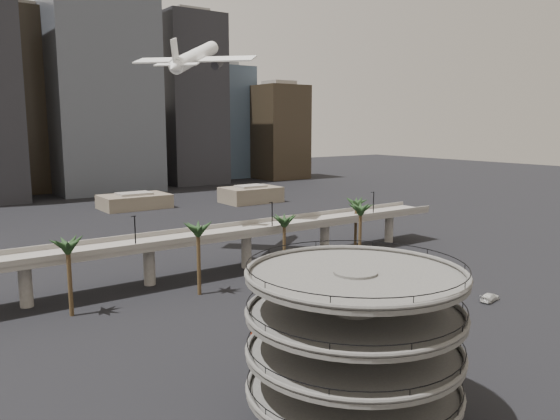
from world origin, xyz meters
TOP-DOWN VIEW (x-y plane):
  - ground at (0.00, 0.00)m, footprint 700.00×700.00m
  - parking_ramp at (-13.00, -4.00)m, footprint 22.20×22.20m
  - overpass at (0.00, 55.00)m, footprint 130.00×9.30m
  - palm_trees at (11.58, 47.18)m, footprint 76.40×18.40m
  - low_buildings at (6.89, 142.30)m, footprint 135.00×27.50m
  - skyline at (15.11, 217.09)m, footprint 269.00×86.00m
  - airborne_jet at (7.84, 70.61)m, footprint 24.72×24.17m
  - car_a at (-7.19, 20.44)m, footprint 4.99×3.96m
  - car_b at (20.20, 20.61)m, footprint 4.78×1.69m
  - car_c at (33.77, 11.04)m, footprint 5.06×2.80m

SIDE VIEW (x-z plane):
  - ground at x=0.00m, z-range 0.00..0.00m
  - car_c at x=33.77m, z-range 0.00..1.39m
  - car_b at x=20.20m, z-range 0.00..1.57m
  - car_a at x=-7.19m, z-range 0.00..1.59m
  - low_buildings at x=6.89m, z-range -0.54..6.26m
  - overpass at x=0.00m, z-range -0.01..14.69m
  - parking_ramp at x=-13.00m, z-range 1.16..18.51m
  - palm_trees at x=11.58m, z-range 4.30..18.30m
  - skyline at x=15.11m, z-range -14.76..94.72m
  - airborne_jet at x=7.84m, z-range 39.74..51.15m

